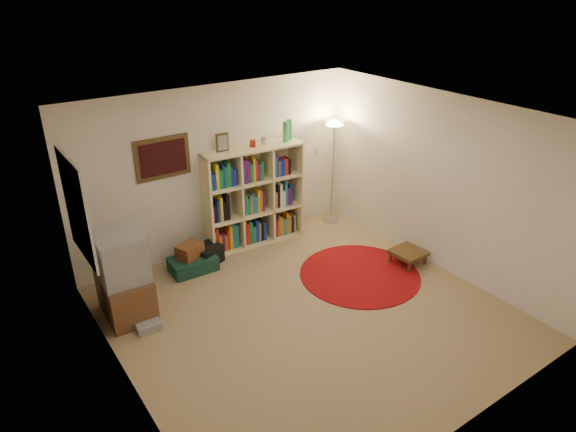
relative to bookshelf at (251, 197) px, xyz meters
name	(u,v)px	position (x,y,z in m)	size (l,w,h in m)	color
room	(304,224)	(-0.48, -2.00, 0.50)	(4.54, 4.54, 2.54)	#9B805B
bookshelf	(251,197)	(0.00, 0.00, 0.00)	(1.60, 0.57, 1.88)	#FFEBAA
floor_lamp	(334,139)	(1.49, -0.13, 0.70)	(0.40, 0.40, 1.76)	silver
floor_fan	(292,214)	(0.84, 0.10, -0.55)	(0.36, 0.24, 0.40)	black
tv_stand	(124,276)	(-2.28, -0.75, -0.21)	(0.58, 0.79, 1.14)	brown
dvd_box	(148,325)	(-2.19, -1.19, -0.71)	(0.30, 0.25, 0.10)	#939497
suitcase	(193,264)	(-1.17, -0.27, -0.65)	(0.66, 0.44, 0.21)	#13352B
wicker_basket	(190,251)	(-1.18, -0.23, -0.45)	(0.42, 0.36, 0.20)	brown
duffel_bag	(208,255)	(-0.90, -0.21, -0.62)	(0.48, 0.44, 0.27)	black
paper_towel	(219,239)	(-0.53, 0.12, -0.62)	(0.15, 0.15, 0.27)	white
red_rug	(360,274)	(0.72, -1.74, -0.75)	(1.70, 1.70, 0.02)	maroon
side_table	(408,253)	(1.51, -1.90, -0.59)	(0.47, 0.47, 0.20)	#442F18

